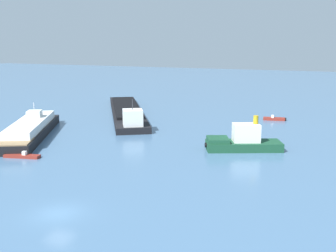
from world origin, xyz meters
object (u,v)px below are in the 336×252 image
tugboat (242,141)px  cargo_barge (127,111)px  small_motorboat (22,156)px  white_riverboat (31,129)px  fishing_skiff (274,119)px

tugboat → cargo_barge: bearing=147.5°
small_motorboat → white_riverboat: bearing=125.7°
tugboat → small_motorboat: (-26.62, -15.48, -1.06)m
white_riverboat → fishing_skiff: bearing=40.6°
small_motorboat → fishing_skiff: bearing=55.7°
white_riverboat → cargo_barge: 24.06m
small_motorboat → fishing_skiff: size_ratio=1.15×
white_riverboat → fishing_skiff: 46.09m
tugboat → small_motorboat: bearing=-149.8°
tugboat → fishing_skiff: size_ratio=2.49×
white_riverboat → cargo_barge: size_ratio=0.65×
tugboat → fishing_skiff: tugboat is taller
tugboat → white_riverboat: white_riverboat is taller
tugboat → small_motorboat: tugboat is taller
tugboat → cargo_barge: size_ratio=0.31×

